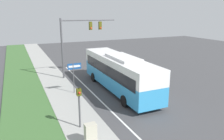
# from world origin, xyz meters

# --- Properties ---
(ground_plane) EXTENTS (80.00, 80.00, 0.00)m
(ground_plane) POSITION_xyz_m (0.00, 0.00, 0.00)
(ground_plane) COLOR #424244
(sidewalk) EXTENTS (2.80, 80.00, 0.12)m
(sidewalk) POSITION_xyz_m (-6.20, 0.00, 0.06)
(sidewalk) COLOR #9E9E99
(sidewalk) RESTS_ON ground_plane
(grass_verge) EXTENTS (3.60, 80.00, 0.10)m
(grass_verge) POSITION_xyz_m (-9.40, 0.00, 0.05)
(grass_verge) COLOR #3D6633
(grass_verge) RESTS_ON ground_plane
(lane_divider_near) EXTENTS (0.14, 30.00, 0.01)m
(lane_divider_near) POSITION_xyz_m (-3.60, 0.00, 0.00)
(lane_divider_near) COLOR silver
(lane_divider_near) RESTS_ON ground_plane
(bus) EXTENTS (2.76, 11.60, 3.47)m
(bus) POSITION_xyz_m (-1.05, 3.96, 1.90)
(bus) COLOR #3393D1
(bus) RESTS_ON ground_plane
(signal_gantry) EXTENTS (6.30, 0.41, 6.65)m
(signal_gantry) POSITION_xyz_m (-3.18, 9.74, 4.75)
(signal_gantry) COLOR #4C4C51
(signal_gantry) RESTS_ON ground_plane
(pedestrian_signal) EXTENTS (0.28, 0.34, 2.72)m
(pedestrian_signal) POSITION_xyz_m (-6.47, -1.49, 1.88)
(pedestrian_signal) COLOR #4C4C51
(pedestrian_signal) RESTS_ON ground_plane
(street_sign) EXTENTS (1.24, 0.08, 2.92)m
(street_sign) POSITION_xyz_m (-5.13, 4.73, 2.07)
(street_sign) COLOR #4C4C51
(street_sign) RESTS_ON ground_plane
(utility_cabinet) EXTENTS (0.65, 0.44, 1.18)m
(utility_cabinet) POSITION_xyz_m (-6.43, -3.45, 0.71)
(utility_cabinet) COLOR #B7B29E
(utility_cabinet) RESTS_ON sidewalk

